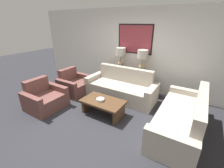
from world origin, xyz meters
The scene contains 11 objects.
ground_plane centered at (0.00, 0.00, 0.00)m, with size 20.00×20.00×0.00m, color #28282D.
back_wall centered at (0.00, 2.42, 1.33)m, with size 8.24×0.12×2.65m.
console_table centered at (0.00, 2.15, 0.38)m, with size 1.22×0.39×0.76m.
table_lamp_left centered at (-0.38, 2.15, 1.19)m, with size 0.33×0.33×0.67m.
table_lamp_right centered at (0.38, 2.15, 1.19)m, with size 0.33×0.33×0.67m.
couch_by_back_wall centered at (0.00, 1.49, 0.30)m, with size 2.17×0.85×0.91m.
couch_by_side centered at (1.86, 0.80, 0.30)m, with size 0.85×2.17×0.91m.
coffee_table centered at (0.06, 0.43, 0.28)m, with size 1.08×0.63×0.39m.
decorative_bowl centered at (0.01, 0.40, 0.42)m, with size 0.20×0.20×0.06m.
armchair_near_back_wall centered at (-1.49, 1.00, 0.27)m, with size 0.83×0.95×0.79m.
armchair_near_camera centered at (-1.49, -0.14, 0.27)m, with size 0.83×0.95×0.79m.
Camera 1 is at (2.00, -2.26, 2.23)m, focal length 24.00 mm.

